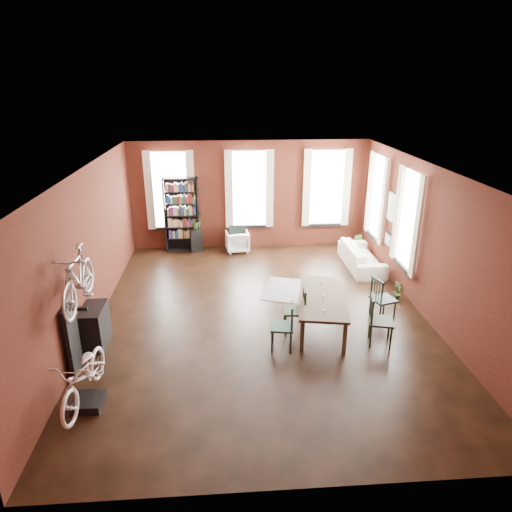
{
  "coord_description": "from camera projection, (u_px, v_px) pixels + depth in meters",
  "views": [
    {
      "loc": [
        -0.77,
        -8.73,
        4.8
      ],
      "look_at": [
        -0.09,
        0.6,
        1.18
      ],
      "focal_mm": 32.0,
      "sensor_mm": 36.0,
      "label": 1
    }
  ],
  "objects": [
    {
      "name": "bicycle_floor",
      "position": [
        81.0,
        354.0,
        6.82
      ],
      "size": [
        0.66,
        0.93,
        1.66
      ],
      "primitive_type": "imported",
      "rotation": [
        0.0,
        0.0,
        -0.1
      ],
      "color": "silver",
      "rests_on": "bike_trainer"
    },
    {
      "name": "white_armchair",
      "position": [
        237.0,
        240.0,
        13.57
      ],
      "size": [
        0.72,
        0.68,
        0.68
      ],
      "primitive_type": "imported",
      "rotation": [
        0.0,
        0.0,
        3.25
      ],
      "color": "white",
      "rests_on": "ground"
    },
    {
      "name": "striped_rug",
      "position": [
        283.0,
        289.0,
        11.16
      ],
      "size": [
        1.22,
        1.56,
        0.01
      ],
      "primitive_type": "cube",
      "rotation": [
        0.0,
        0.0,
        -0.3
      ],
      "color": "black",
      "rests_on": "ground"
    },
    {
      "name": "bike_wall_rack",
      "position": [
        73.0,
        341.0,
        7.76
      ],
      "size": [
        0.16,
        0.6,
        1.3
      ],
      "primitive_type": "cube",
      "color": "black",
      "rests_on": "ground"
    },
    {
      "name": "dining_table",
      "position": [
        322.0,
        312.0,
        9.35
      ],
      "size": [
        1.29,
        2.19,
        0.7
      ],
      "primitive_type": "cube",
      "rotation": [
        0.0,
        0.0,
        -0.18
      ],
      "color": "#453729",
      "rests_on": "ground"
    },
    {
      "name": "bicycle_hung",
      "position": [
        75.0,
        259.0,
        7.24
      ],
      "size": [
        0.47,
        1.0,
        1.66
      ],
      "primitive_type": "imported",
      "color": "#A5A8AD",
      "rests_on": "bike_wall_rack"
    },
    {
      "name": "plant_by_sofa",
      "position": [
        356.0,
        249.0,
        13.48
      ],
      "size": [
        0.55,
        0.7,
        0.27
      ],
      "primitive_type": "imported",
      "rotation": [
        0.0,
        0.0,
        -0.4
      ],
      "color": "#356327",
      "rests_on": "ground"
    },
    {
      "name": "bookshelf",
      "position": [
        182.0,
        215.0,
        13.37
      ],
      "size": [
        1.0,
        0.32,
        2.2
      ],
      "primitive_type": "cube",
      "color": "black",
      "rests_on": "ground"
    },
    {
      "name": "dining_chair_c",
      "position": [
        381.0,
        321.0,
        8.71
      ],
      "size": [
        0.55,
        0.55,
        0.99
      ],
      "primitive_type": "cube",
      "rotation": [
        0.0,
        0.0,
        1.32
      ],
      "color": "black",
      "rests_on": "ground"
    },
    {
      "name": "plant_on_stand",
      "position": [
        196.0,
        222.0,
        13.43
      ],
      "size": [
        0.54,
        0.58,
        0.41
      ],
      "primitive_type": "imported",
      "rotation": [
        0.0,
        0.0,
        -0.12
      ],
      "color": "#335C25",
      "rests_on": "plant_stand"
    },
    {
      "name": "plant_stand",
      "position": [
        196.0,
        240.0,
        13.58
      ],
      "size": [
        0.43,
        0.43,
        0.69
      ],
      "primitive_type": "cube",
      "rotation": [
        0.0,
        0.0,
        0.32
      ],
      "color": "black",
      "rests_on": "ground"
    },
    {
      "name": "plant_small",
      "position": [
        397.0,
        296.0,
        10.64
      ],
      "size": [
        0.46,
        0.49,
        0.16
      ],
      "primitive_type": "imported",
      "rotation": [
        0.0,
        0.0,
        0.66
      ],
      "color": "#2E5C24",
      "rests_on": "ground"
    },
    {
      "name": "dining_chair_b",
      "position": [
        294.0,
        310.0,
        9.14
      ],
      "size": [
        0.47,
        0.47,
        0.96
      ],
      "primitive_type": "cube",
      "rotation": [
        0.0,
        0.0,
        -1.64
      ],
      "color": "#1F2F1B",
      "rests_on": "ground"
    },
    {
      "name": "dining_chair_a",
      "position": [
        282.0,
        326.0,
        8.57
      ],
      "size": [
        0.49,
        0.49,
        0.93
      ],
      "primitive_type": "cube",
      "rotation": [
        0.0,
        0.0,
        -1.72
      ],
      "color": "#1C3E3B",
      "rests_on": "ground"
    },
    {
      "name": "cream_sofa",
      "position": [
        362.0,
        253.0,
        12.38
      ],
      "size": [
        0.61,
        2.08,
        0.81
      ],
      "primitive_type": "imported",
      "rotation": [
        0.0,
        0.0,
        1.57
      ],
      "color": "beige",
      "rests_on": "ground"
    },
    {
      "name": "room",
      "position": [
        272.0,
        213.0,
        9.72
      ],
      "size": [
        9.0,
        9.04,
        3.22
      ],
      "color": "black",
      "rests_on": "ground"
    },
    {
      "name": "dining_chair_d",
      "position": [
        383.0,
        299.0,
        9.61
      ],
      "size": [
        0.56,
        0.56,
        0.97
      ],
      "primitive_type": "cube",
      "rotation": [
        0.0,
        0.0,
        1.87
      ],
      "color": "#183236",
      "rests_on": "ground"
    },
    {
      "name": "bike_trainer",
      "position": [
        88.0,
        402.0,
        7.16
      ],
      "size": [
        0.49,
        0.49,
        0.14
      ],
      "primitive_type": "cube",
      "rotation": [
        0.0,
        0.0,
        -0.04
      ],
      "color": "black",
      "rests_on": "ground"
    },
    {
      "name": "console_table",
      "position": [
        95.0,
        327.0,
        8.7
      ],
      "size": [
        0.4,
        0.8,
        0.8
      ],
      "primitive_type": "cube",
      "color": "black",
      "rests_on": "ground"
    }
  ]
}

